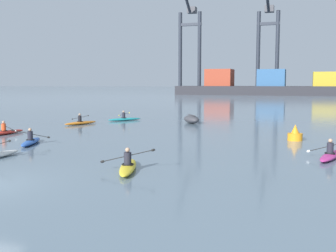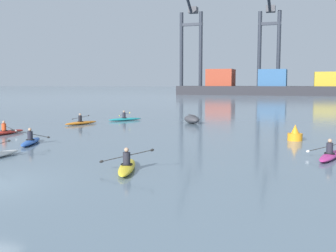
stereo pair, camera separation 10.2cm
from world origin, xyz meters
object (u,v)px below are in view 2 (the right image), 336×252
Objects in this scene: channel_buoy at (295,135)px; kayak_yellow at (127,166)px; gantry_crane_west at (191,38)px; capsized_dinghy at (192,119)px; kayak_red at (5,132)px; gantry_crane_west_mid at (269,39)px; kayak_magenta at (330,155)px; kayak_blue at (31,141)px; kayak_orange at (81,122)px; kayak_teal at (125,119)px; container_barge at (271,86)px.

kayak_yellow is (-6.24, -11.31, -0.19)m from channel_buoy.
gantry_crane_west reaches higher than capsized_dinghy.
channel_buoy reaches higher than kayak_red.
channel_buoy is at bearing 9.07° from kayak_red.
capsized_dinghy is 0.80× the size of kayak_red.
gantry_crane_west is at bearing -179.31° from gantry_crane_west_mid.
kayak_yellow is at bearing -118.88° from channel_buoy.
kayak_magenta reaches higher than channel_buoy.
kayak_red reaches higher than capsized_dinghy.
kayak_magenta reaches higher than capsized_dinghy.
kayak_blue is (-14.53, -6.35, -0.19)m from channel_buoy.
gantry_crane_west is 105.53m from kayak_orange.
kayak_orange is at bearing -79.86° from gantry_crane_west.
kayak_red is 12.75m from kayak_teal.
kayak_red is 1.13× the size of kayak_teal.
gantry_crane_west is 13.62× the size of capsized_dinghy.
kayak_yellow is 0.99× the size of kayak_red.
kayak_blue is 9.66m from kayak_yellow.
kayak_blue is 0.99× the size of kayak_yellow.
capsized_dinghy is (27.05, -98.35, -17.92)m from gantry_crane_west.
kayak_red is at bearing 147.23° from kayak_yellow.
kayak_teal is at bearing -92.78° from gantry_crane_west_mid.
kayak_magenta is 1.00× the size of kayak_red.
kayak_teal is (-1.05, 15.57, -0.00)m from kayak_blue.
kayak_red is at bearing -100.40° from kayak_orange.
kayak_blue and kayak_teal have the same top height.
gantry_crane_west_mid is at bearing 86.19° from kayak_orange.
kayak_orange is (-17.66, 4.72, -0.19)m from channel_buoy.
kayak_blue is at bearing -86.15° from kayak_teal.
gantry_crane_west is 37.73× the size of channel_buoy.
container_barge is at bearing 85.88° from kayak_teal.
gantry_crane_west_mid is 10.77× the size of kayak_teal.
channel_buoy is 0.33× the size of kayak_teal.
gantry_crane_west_mid is 100.09m from capsized_dinghy.
kayak_magenta is at bearing -7.85° from kayak_red.
container_barge is 102.04m from kayak_red.
gantry_crane_west_mid is 119.97m from kayak_yellow.
kayak_yellow is at bearing -30.87° from kayak_blue.
kayak_orange is at bearing 165.03° from channel_buoy.
channel_buoy is at bearing -84.69° from container_barge.
gantry_crane_west is at bearing 98.72° from kayak_red.
container_barge is at bearing -17.75° from gantry_crane_west.
kayak_blue and kayak_orange have the same top height.
container_barge is 20.10× the size of capsized_dinghy.
kayak_orange is at bearing -155.45° from capsized_dinghy.
channel_buoy is 0.29× the size of kayak_yellow.
gantry_crane_west is at bearing 100.70° from kayak_blue.
gantry_crane_west_mid reaches higher than kayak_orange.
kayak_orange is 4.95m from kayak_teal.
kayak_magenta is (16.24, 0.44, -0.00)m from kayak_blue.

